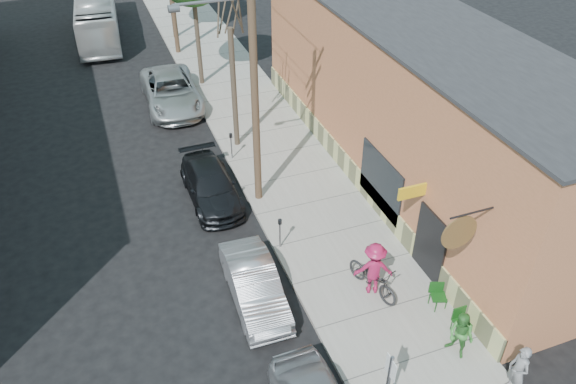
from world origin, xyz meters
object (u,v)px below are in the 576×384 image
object	(u,v)px
parking_meter_near	(280,229)
patron_grey	(518,371)
car_3	(171,91)
car_2	(211,185)
patio_chair_b	(462,322)
utility_pole_near	(252,76)
patron_green	(461,335)
car_1	(255,285)
bus	(97,14)
cyclist	(374,269)
parking_meter_far	(231,142)
tree_bare	(234,89)
patio_chair_a	(439,296)

from	to	relation	value
parking_meter_near	patron_grey	size ratio (longest dim) A/B	0.72
parking_meter_near	car_3	world-z (taller)	car_3
parking_meter_near	car_3	xyz separation A→B (m)	(-1.45, 12.56, -0.18)
car_2	patio_chair_b	bearing A→B (deg)	-61.05
utility_pole_near	patron_green	distance (m)	10.81
car_1	bus	bearing A→B (deg)	97.16
utility_pole_near	patron_grey	bearing A→B (deg)	-70.78
cyclist	patio_chair_b	bearing A→B (deg)	144.22
car_2	car_1	bearing A→B (deg)	-90.85
patron_grey	car_1	world-z (taller)	patron_grey
parking_meter_far	patron_green	size ratio (longest dim) A/B	0.77
parking_meter_near	parking_meter_far	distance (m)	6.32
utility_pole_near	patron_grey	distance (m)	12.38
tree_bare	car_1	size ratio (longest dim) A/B	1.34
patio_chair_b	car_1	xyz separation A→B (m)	(-5.38, 3.57, 0.09)
parking_meter_near	patio_chair_a	bearing A→B (deg)	-49.98
patio_chair_a	patron_grey	xyz separation A→B (m)	(0.23, -3.37, 0.42)
parking_meter_far	bus	xyz separation A→B (m)	(-4.05, 17.91, 0.45)
parking_meter_near	cyclist	world-z (taller)	cyclist
utility_pole_near	patio_chair_a	distance (m)	9.65
patio_chair_a	bus	size ratio (longest dim) A/B	0.09
car_1	bus	size ratio (longest dim) A/B	0.40
parking_meter_near	tree_bare	size ratio (longest dim) A/B	0.23
parking_meter_near	car_2	world-z (taller)	parking_meter_near
parking_meter_far	car_2	xyz separation A→B (m)	(-1.56, -2.43, -0.32)
patron_green	patio_chair_a	bearing A→B (deg)	144.97
utility_pole_near	car_1	xyz separation A→B (m)	(-1.73, -5.14, -4.73)
parking_meter_near	utility_pole_near	xyz separation A→B (m)	(0.14, 3.12, 4.43)
car_3	bus	size ratio (longest dim) A/B	0.56
tree_bare	bus	xyz separation A→B (m)	(-4.60, 16.81, -1.46)
patio_chair_a	utility_pole_near	bearing A→B (deg)	135.97
patio_chair_b	cyclist	distance (m)	3.08
utility_pole_near	bus	world-z (taller)	utility_pole_near
parking_meter_near	bus	distance (m)	24.57
utility_pole_near	patio_chair_a	bearing A→B (deg)	-64.64
tree_bare	cyclist	size ratio (longest dim) A/B	2.83
car_2	patio_chair_a	bearing A→B (deg)	-58.09
patron_grey	bus	bearing A→B (deg)	-160.82
tree_bare	bus	distance (m)	17.49
utility_pole_near	car_2	distance (m)	5.10
utility_pole_near	car_3	bearing A→B (deg)	99.56
parking_meter_near	parking_meter_far	xyz separation A→B (m)	(0.00, 6.32, 0.00)
utility_pole_near	parking_meter_far	bearing A→B (deg)	92.51
parking_meter_far	patio_chair_a	bearing A→B (deg)	-70.91
patron_green	bus	xyz separation A→B (m)	(-7.29, 30.46, 0.48)
car_2	utility_pole_near	bearing A→B (deg)	-24.72
parking_meter_far	utility_pole_near	xyz separation A→B (m)	(0.14, -3.20, 4.43)
patio_chair_b	patron_grey	xyz separation A→B (m)	(0.16, -2.22, 0.42)
parking_meter_near	patron_grey	xyz separation A→B (m)	(3.95, -7.80, 0.03)
car_1	car_2	size ratio (longest dim) A/B	0.91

